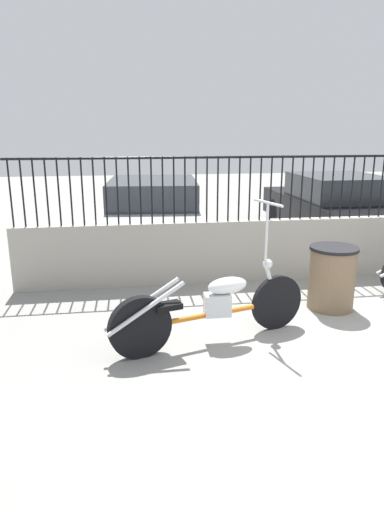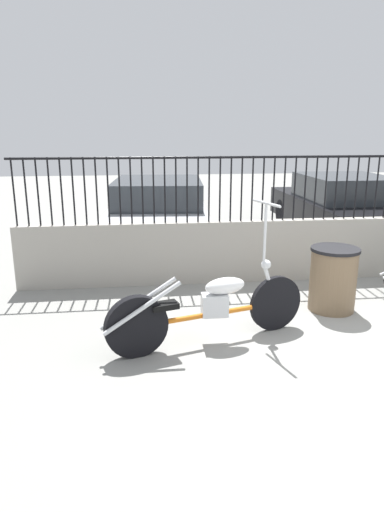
{
  "view_description": "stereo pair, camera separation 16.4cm",
  "coord_description": "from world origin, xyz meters",
  "views": [
    {
      "loc": [
        -2.55,
        -4.01,
        2.23
      ],
      "look_at": [
        -1.73,
        1.47,
        0.7
      ],
      "focal_mm": 32.0,
      "sensor_mm": 36.0,
      "label": 1
    },
    {
      "loc": [
        -2.39,
        -4.03,
        2.23
      ],
      "look_at": [
        -1.73,
        1.47,
        0.7
      ],
      "focal_mm": 32.0,
      "sensor_mm": 36.0,
      "label": 2
    }
  ],
  "objects": [
    {
      "name": "trash_bin",
      "position": [
        0.04,
        1.21,
        0.41
      ],
      "size": [
        0.61,
        0.61,
        0.82
      ],
      "color": "brown",
      "rests_on": "ground_plane"
    },
    {
      "name": "car_black",
      "position": [
        1.88,
        5.12,
        0.67
      ],
      "size": [
        1.85,
        4.18,
        1.34
      ],
      "rotation": [
        0.0,
        0.0,
        1.56
      ],
      "color": "black",
      "rests_on": "ground_plane"
    },
    {
      "name": "ground_plane",
      "position": [
        0.0,
        0.0,
        0.0
      ],
      "size": [
        40.0,
        40.0,
        0.0
      ],
      "primitive_type": "plane",
      "color": "gray"
    },
    {
      "name": "fence_railing",
      "position": [
        -0.0,
        2.5,
        1.53
      ],
      "size": [
        8.32,
        0.04,
        0.94
      ],
      "color": "black",
      "rests_on": "low_wall"
    },
    {
      "name": "low_wall",
      "position": [
        0.0,
        2.5,
        0.47
      ],
      "size": [
        8.32,
        0.18,
        0.93
      ],
      "color": "#9E998E",
      "rests_on": "ground_plane"
    },
    {
      "name": "car_silver",
      "position": [
        -1.97,
        5.11,
        0.66
      ],
      "size": [
        2.21,
        4.57,
        1.3
      ],
      "rotation": [
        0.0,
        0.0,
        1.49
      ],
      "color": "black",
      "rests_on": "ground_plane"
    },
    {
      "name": "motorcycle_orange",
      "position": [
        -1.76,
        0.44,
        0.41
      ],
      "size": [
        2.27,
        0.85,
        1.51
      ],
      "rotation": [
        0.0,
        0.0,
        0.28
      ],
      "color": "black",
      "rests_on": "ground_plane"
    }
  ]
}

